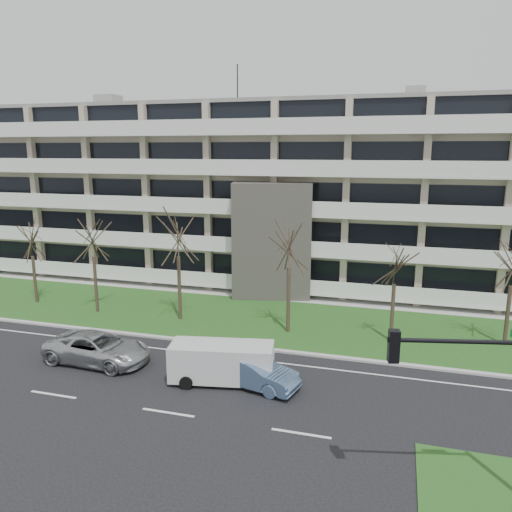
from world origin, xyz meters
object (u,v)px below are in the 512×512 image
(blue_sedan, at_px, (253,371))
(white_van, at_px, (223,360))
(traffic_signal, at_px, (500,398))
(silver_pickup, at_px, (98,348))

(blue_sedan, distance_m, white_van, 1.59)
(white_van, bearing_deg, blue_sedan, -11.61)
(blue_sedan, relative_size, white_van, 0.87)
(blue_sedan, bearing_deg, white_van, 102.25)
(white_van, bearing_deg, traffic_signal, -39.93)
(silver_pickup, height_order, traffic_signal, traffic_signal)
(blue_sedan, bearing_deg, silver_pickup, 101.21)
(silver_pickup, xyz_separation_m, white_van, (7.40, -0.33, 0.38))
(traffic_signal, bearing_deg, white_van, 138.12)
(blue_sedan, height_order, traffic_signal, traffic_signal)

